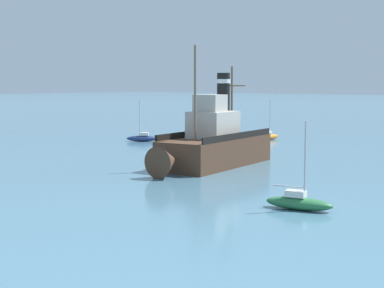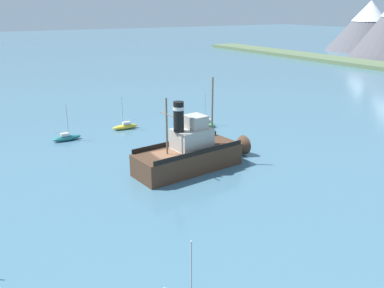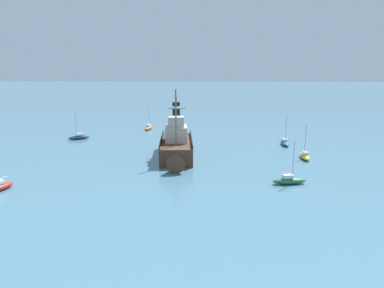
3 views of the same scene
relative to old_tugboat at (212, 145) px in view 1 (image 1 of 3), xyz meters
The scene contains 5 objects.
ground_plane 3.81m from the old_tugboat, 88.57° to the right, with size 600.00×600.00×0.00m, color #477289.
old_tugboat is the anchor object (origin of this frame).
sailboat_green 17.44m from the old_tugboat, 142.10° to the left, with size 3.93×1.71×4.90m.
sailboat_navy 22.57m from the old_tugboat, 31.99° to the right, with size 3.75×3.06×4.90m.
sailboat_orange 24.63m from the old_tugboat, 70.02° to the right, with size 1.44×3.88×4.90m.
Camera 1 is at (-28.84, 42.60, 6.93)m, focal length 55.00 mm.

